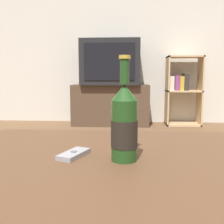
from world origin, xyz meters
TOP-DOWN VIEW (x-y plane):
  - back_wall at (0.00, 3.02)m, footprint 8.00×0.05m
  - coffee_table at (0.00, 0.00)m, footprint 1.02×0.79m
  - tv_stand at (-0.17, 2.75)m, footprint 1.02×0.39m
  - television at (-0.17, 2.75)m, footprint 0.76×0.53m
  - bookshelf at (0.78, 2.81)m, footprint 0.46×0.30m
  - beer_bottle at (0.05, -0.02)m, footprint 0.08×0.08m
  - cell_phone at (-0.10, 0.01)m, footprint 0.09×0.13m

SIDE VIEW (x-z plane):
  - tv_stand at x=-0.17m, z-range 0.00..0.54m
  - coffee_table at x=0.00m, z-range 0.15..0.56m
  - cell_phone at x=-0.10m, z-range 0.41..0.43m
  - bookshelf at x=0.78m, z-range 0.04..0.95m
  - beer_bottle at x=0.05m, z-range 0.37..0.67m
  - television at x=-0.17m, z-range 0.54..1.12m
  - back_wall at x=0.00m, z-range 0.00..2.60m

